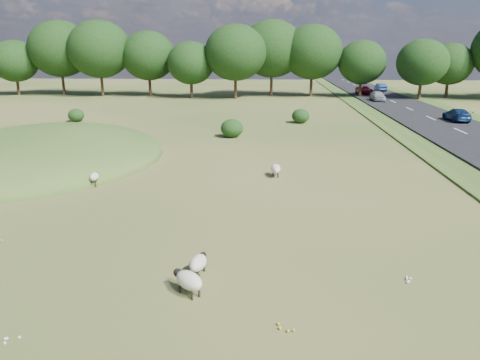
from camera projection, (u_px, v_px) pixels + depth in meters
name	position (u px, v px, depth m)	size (l,w,h in m)	color
ground	(229.00, 139.00, 38.52)	(160.00, 160.00, 0.00)	#315319
mound	(42.00, 159.00, 31.64)	(16.00, 20.00, 4.00)	#33561E
road	(437.00, 122.00, 46.76)	(8.00, 150.00, 0.25)	black
treeline	(243.00, 53.00, 70.87)	(96.28, 14.66, 11.70)	black
shrubs	(213.00, 120.00, 43.92)	(24.54, 10.16, 1.53)	black
sheep_0	(94.00, 177.00, 25.15)	(0.54, 1.07, 0.76)	beige
sheep_1	(188.00, 280.00, 14.00)	(1.20, 1.17, 0.74)	beige
sheep_3	(198.00, 263.00, 15.26)	(0.66, 1.18, 0.66)	beige
sheep_4	(276.00, 169.00, 27.07)	(0.58, 1.26, 0.72)	beige
car_1	(378.00, 96.00, 64.89)	(1.65, 4.09, 1.40)	#ACAFB4
car_2	(361.00, 80.00, 97.43)	(1.89, 4.65, 1.35)	navy
car_4	(457.00, 115.00, 46.59)	(1.71, 4.20, 1.22)	navy
car_5	(381.00, 87.00, 79.90)	(1.38, 3.96, 1.30)	navy
car_6	(364.00, 90.00, 74.77)	(2.14, 4.64, 1.29)	maroon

